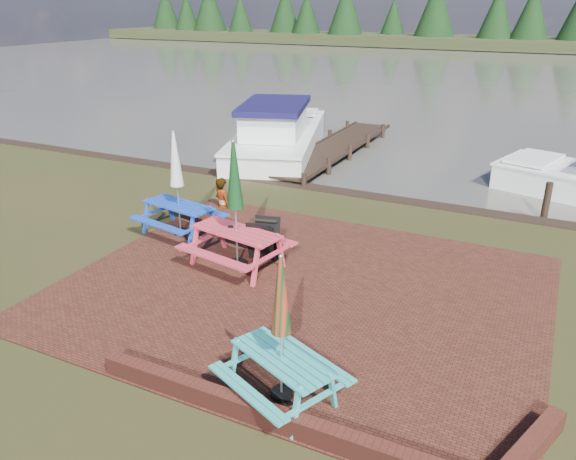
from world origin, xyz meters
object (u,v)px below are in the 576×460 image
at_px(picnic_table_teal, 281,351).
at_px(jetty, 332,148).
at_px(picnic_table_blue, 178,200).
at_px(boat_jetty, 278,138).
at_px(person, 222,178).
at_px(picnic_table_red, 236,225).
at_px(chalkboard, 264,239).

bearing_deg(picnic_table_teal, jetty, 133.00).
xyz_separation_m(picnic_table_blue, boat_jetty, (-1.54, 8.16, -0.38)).
xyz_separation_m(picnic_table_teal, jetty, (-4.59, 13.28, -0.66)).
relative_size(picnic_table_teal, person, 1.35).
relative_size(jetty, person, 5.58).
xyz_separation_m(picnic_table_teal, person, (-4.99, 6.34, 0.04)).
bearing_deg(picnic_table_red, chalkboard, 69.83).
xyz_separation_m(picnic_table_red, jetty, (-1.85, 9.91, -0.83)).
relative_size(picnic_table_red, chalkboard, 2.95).
height_order(boat_jetty, person, boat_jetty).
height_order(jetty, boat_jetty, boat_jetty).
bearing_deg(chalkboard, boat_jetty, 102.57).
height_order(picnic_table_teal, chalkboard, picnic_table_teal).
bearing_deg(picnic_table_blue, picnic_table_red, -12.65).
distance_m(chalkboard, boat_jetty, 9.43).
xyz_separation_m(picnic_table_red, picnic_table_blue, (-2.15, 0.93, -0.07)).
xyz_separation_m(chalkboard, person, (-2.58, 2.41, 0.34)).
xyz_separation_m(boat_jetty, person, (1.44, -6.12, 0.33)).
distance_m(picnic_table_blue, boat_jetty, 8.31).
bearing_deg(picnic_table_red, picnic_table_teal, -40.38).
bearing_deg(boat_jetty, person, -94.55).
height_order(picnic_table_teal, picnic_table_blue, picnic_table_blue).
height_order(chalkboard, person, person).
distance_m(picnic_table_teal, boat_jetty, 14.02).
distance_m(chalkboard, jetty, 9.61).
distance_m(jetty, boat_jetty, 2.05).
bearing_deg(picnic_table_blue, boat_jetty, 111.44).
bearing_deg(picnic_table_red, person, 137.62).
bearing_deg(jetty, chalkboard, -76.89).
xyz_separation_m(picnic_table_teal, picnic_table_red, (-2.74, 3.37, 0.17)).
relative_size(boat_jetty, person, 5.17).
relative_size(picnic_table_blue, person, 1.53).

